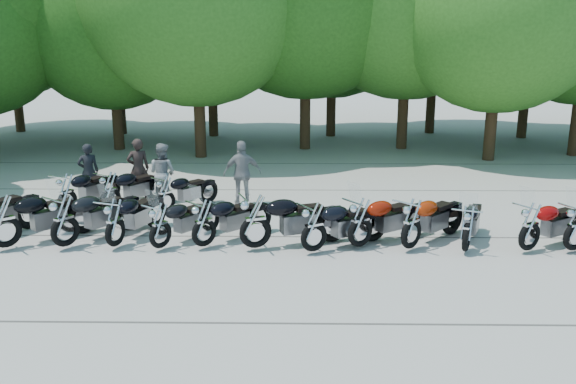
{
  "coord_description": "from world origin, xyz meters",
  "views": [
    {
      "loc": [
        0.21,
        -12.26,
        4.66
      ],
      "look_at": [
        0.0,
        1.5,
        1.1
      ],
      "focal_mm": 38.0,
      "sensor_mm": 36.0,
      "label": 1
    }
  ],
  "objects_px": {
    "motorcycle_1": "(4,220)",
    "rider_2": "(242,173)",
    "motorcycle_4": "(160,224)",
    "motorcycle_15": "(110,191)",
    "rider_3": "(138,169)",
    "motorcycle_7": "(314,226)",
    "motorcycle_8": "(360,221)",
    "motorcycle_9": "(412,222)",
    "motorcycle_16": "(165,193)",
    "motorcycle_11": "(530,225)",
    "rider_0": "(88,171)",
    "motorcycle_2": "(64,219)",
    "motorcycle_6": "(255,220)",
    "motorcycle_5": "(204,222)",
    "motorcycle_14": "(67,193)",
    "motorcycle_3": "(114,221)",
    "rider_1": "(162,173)",
    "motorcycle_12": "(576,226)",
    "motorcycle_10": "(467,227)"
  },
  "relations": [
    {
      "from": "motorcycle_6",
      "to": "motorcycle_9",
      "type": "height_order",
      "value": "motorcycle_6"
    },
    {
      "from": "rider_0",
      "to": "motorcycle_15",
      "type": "bearing_deg",
      "value": 100.51
    },
    {
      "from": "motorcycle_7",
      "to": "motorcycle_6",
      "type": "bearing_deg",
      "value": 50.1
    },
    {
      "from": "motorcycle_8",
      "to": "motorcycle_9",
      "type": "distance_m",
      "value": 1.12
    },
    {
      "from": "motorcycle_6",
      "to": "motorcycle_16",
      "type": "distance_m",
      "value": 3.83
    },
    {
      "from": "motorcycle_4",
      "to": "rider_3",
      "type": "relative_size",
      "value": 1.2
    },
    {
      "from": "motorcycle_11",
      "to": "motorcycle_3",
      "type": "bearing_deg",
      "value": 57.47
    },
    {
      "from": "motorcycle_2",
      "to": "rider_2",
      "type": "bearing_deg",
      "value": -98.17
    },
    {
      "from": "motorcycle_8",
      "to": "motorcycle_11",
      "type": "height_order",
      "value": "motorcycle_8"
    },
    {
      "from": "motorcycle_7",
      "to": "motorcycle_15",
      "type": "relative_size",
      "value": 1.01
    },
    {
      "from": "motorcycle_3",
      "to": "rider_2",
      "type": "relative_size",
      "value": 1.24
    },
    {
      "from": "motorcycle_3",
      "to": "motorcycle_11",
      "type": "bearing_deg",
      "value": -160.71
    },
    {
      "from": "motorcycle_2",
      "to": "motorcycle_11",
      "type": "height_order",
      "value": "motorcycle_2"
    },
    {
      "from": "motorcycle_9",
      "to": "motorcycle_10",
      "type": "relative_size",
      "value": 1.11
    },
    {
      "from": "motorcycle_7",
      "to": "rider_1",
      "type": "xyz_separation_m",
      "value": [
        -4.21,
        4.24,
        0.21
      ]
    },
    {
      "from": "motorcycle_11",
      "to": "motorcycle_12",
      "type": "distance_m",
      "value": 0.99
    },
    {
      "from": "motorcycle_4",
      "to": "motorcycle_12",
      "type": "distance_m",
      "value": 9.11
    },
    {
      "from": "motorcycle_2",
      "to": "rider_1",
      "type": "xyz_separation_m",
      "value": [
        1.32,
        4.01,
        0.16
      ]
    },
    {
      "from": "motorcycle_1",
      "to": "rider_2",
      "type": "height_order",
      "value": "rider_2"
    },
    {
      "from": "motorcycle_1",
      "to": "motorcycle_4",
      "type": "distance_m",
      "value": 3.44
    },
    {
      "from": "motorcycle_9",
      "to": "motorcycle_16",
      "type": "relative_size",
      "value": 1.16
    },
    {
      "from": "motorcycle_4",
      "to": "motorcycle_9",
      "type": "relative_size",
      "value": 0.9
    },
    {
      "from": "motorcycle_15",
      "to": "rider_1",
      "type": "xyz_separation_m",
      "value": [
        1.14,
        1.22,
        0.21
      ]
    },
    {
      "from": "motorcycle_6",
      "to": "motorcycle_14",
      "type": "relative_size",
      "value": 1.12
    },
    {
      "from": "motorcycle_4",
      "to": "rider_2",
      "type": "height_order",
      "value": "rider_2"
    },
    {
      "from": "motorcycle_2",
      "to": "motorcycle_6",
      "type": "height_order",
      "value": "motorcycle_6"
    },
    {
      "from": "motorcycle_15",
      "to": "rider_3",
      "type": "distance_m",
      "value": 1.69
    },
    {
      "from": "motorcycle_5",
      "to": "motorcycle_14",
      "type": "relative_size",
      "value": 0.98
    },
    {
      "from": "motorcycle_2",
      "to": "rider_2",
      "type": "height_order",
      "value": "rider_2"
    },
    {
      "from": "motorcycle_14",
      "to": "rider_3",
      "type": "relative_size",
      "value": 1.29
    },
    {
      "from": "motorcycle_7",
      "to": "rider_0",
      "type": "bearing_deg",
      "value": 22.94
    },
    {
      "from": "motorcycle_1",
      "to": "motorcycle_2",
      "type": "height_order",
      "value": "motorcycle_1"
    },
    {
      "from": "rider_0",
      "to": "motorcycle_3",
      "type": "bearing_deg",
      "value": 90.27
    },
    {
      "from": "motorcycle_1",
      "to": "motorcycle_4",
      "type": "xyz_separation_m",
      "value": [
        3.44,
        0.05,
        -0.11
      ]
    },
    {
      "from": "rider_0",
      "to": "rider_2",
      "type": "xyz_separation_m",
      "value": [
        4.52,
        -0.56,
        0.09
      ]
    },
    {
      "from": "motorcycle_5",
      "to": "motorcycle_9",
      "type": "height_order",
      "value": "motorcycle_9"
    },
    {
      "from": "motorcycle_3",
      "to": "motorcycle_14",
      "type": "distance_m",
      "value": 3.2
    },
    {
      "from": "motorcycle_1",
      "to": "motorcycle_16",
      "type": "xyz_separation_m",
      "value": [
        2.96,
        2.87,
        -0.13
      ]
    },
    {
      "from": "motorcycle_1",
      "to": "motorcycle_14",
      "type": "bearing_deg",
      "value": -52.32
    },
    {
      "from": "motorcycle_4",
      "to": "motorcycle_7",
      "type": "bearing_deg",
      "value": -147.15
    },
    {
      "from": "motorcycle_5",
      "to": "motorcycle_2",
      "type": "bearing_deg",
      "value": 46.84
    },
    {
      "from": "motorcycle_1",
      "to": "motorcycle_6",
      "type": "xyz_separation_m",
      "value": [
        5.55,
        0.05,
        0.01
      ]
    },
    {
      "from": "motorcycle_6",
      "to": "rider_2",
      "type": "xyz_separation_m",
      "value": [
        -0.61,
        3.79,
        0.19
      ]
    },
    {
      "from": "motorcycle_8",
      "to": "motorcycle_2",
      "type": "bearing_deg",
      "value": 55.88
    },
    {
      "from": "rider_0",
      "to": "motorcycle_8",
      "type": "bearing_deg",
      "value": 125.79
    },
    {
      "from": "motorcycle_1",
      "to": "rider_0",
      "type": "relative_size",
      "value": 1.53
    },
    {
      "from": "rider_1",
      "to": "rider_2",
      "type": "xyz_separation_m",
      "value": [
        2.31,
        -0.27,
        0.06
      ]
    },
    {
      "from": "motorcycle_1",
      "to": "rider_2",
      "type": "distance_m",
      "value": 6.25
    },
    {
      "from": "rider_1",
      "to": "motorcycle_16",
      "type": "bearing_deg",
      "value": 128.68
    },
    {
      "from": "motorcycle_3",
      "to": "motorcycle_16",
      "type": "height_order",
      "value": "motorcycle_3"
    }
  ]
}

